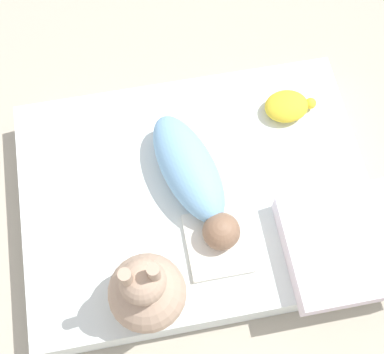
{
  "coord_description": "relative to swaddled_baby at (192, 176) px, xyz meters",
  "views": [
    {
      "loc": [
        -0.13,
        -0.61,
        1.72
      ],
      "look_at": [
        -0.01,
        0.02,
        0.2
      ],
      "focal_mm": 50.0,
      "sensor_mm": 36.0,
      "label": 1
    }
  ],
  "objects": [
    {
      "name": "bed_mattress",
      "position": [
        0.01,
        -0.02,
        -0.15
      ],
      "size": [
        1.1,
        0.82,
        0.15
      ],
      "color": "white",
      "rests_on": "ground_plane"
    },
    {
      "name": "bunny_plush",
      "position": [
        -0.19,
        -0.33,
        0.06
      ],
      "size": [
        0.22,
        0.22,
        0.37
      ],
      "color": "tan",
      "rests_on": "bed_mattress"
    },
    {
      "name": "turtle_plush",
      "position": [
        0.36,
        0.21,
        -0.04
      ],
      "size": [
        0.18,
        0.12,
        0.07
      ],
      "color": "yellow",
      "rests_on": "bed_mattress"
    },
    {
      "name": "swaddled_baby",
      "position": [
        0.0,
        0.0,
        0.0
      ],
      "size": [
        0.26,
        0.48,
        0.15
      ],
      "rotation": [
        0.0,
        0.0,
        4.98
      ],
      "color": "#7FB7E5",
      "rests_on": "bed_mattress"
    },
    {
      "name": "ground_plane",
      "position": [
        0.01,
        -0.02,
        -0.22
      ],
      "size": [
        12.0,
        12.0,
        0.0
      ],
      "primitive_type": "plane",
      "color": "#B2A893"
    },
    {
      "name": "pillow",
      "position": [
        0.42,
        -0.29,
        -0.03
      ],
      "size": [
        0.39,
        0.35,
        0.08
      ],
      "color": "white",
      "rests_on": "bed_mattress"
    },
    {
      "name": "burp_cloth",
      "position": [
        0.04,
        -0.2,
        -0.06
      ],
      "size": [
        0.19,
        0.21,
        0.02
      ],
      "color": "white",
      "rests_on": "bed_mattress"
    }
  ]
}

